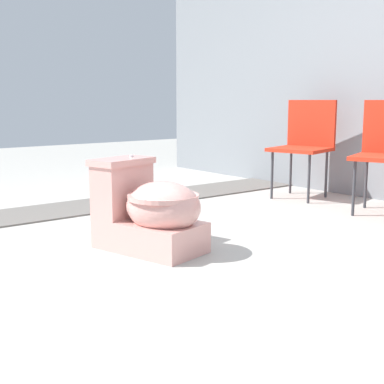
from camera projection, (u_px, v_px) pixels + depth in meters
name	position (u px, v px, depth m)	size (l,w,h in m)	color
ground_plane	(155.00, 251.00, 2.98)	(14.00, 14.00, 0.00)	#A8A59E
gravel_strip	(112.00, 203.00, 4.35)	(0.56, 8.00, 0.01)	#605B56
toilet	(150.00, 212.00, 2.97)	(0.70, 0.52, 0.52)	#E09E93
folding_chair_left	(306.00, 138.00, 4.60)	(0.53, 0.53, 0.83)	red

